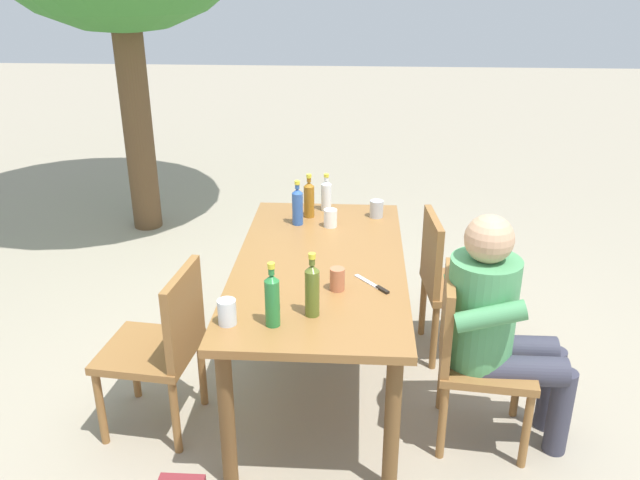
% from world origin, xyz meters
% --- Properties ---
extents(ground_plane, '(24.00, 24.00, 0.00)m').
position_xyz_m(ground_plane, '(0.00, 0.00, 0.00)').
color(ground_plane, gray).
extents(dining_table, '(1.74, 0.88, 0.76)m').
position_xyz_m(dining_table, '(0.00, 0.00, 0.67)').
color(dining_table, olive).
rests_on(dining_table, ground_plane).
extents(chair_near_left, '(0.48, 0.48, 0.87)m').
position_xyz_m(chair_near_left, '(-0.38, -0.74, 0.49)').
color(chair_near_left, olive).
rests_on(chair_near_left, ground_plane).
extents(chair_far_left, '(0.49, 0.49, 0.87)m').
position_xyz_m(chair_far_left, '(-0.40, 0.74, 0.49)').
color(chair_far_left, olive).
rests_on(chair_far_left, ground_plane).
extents(chair_near_right, '(0.48, 0.48, 0.87)m').
position_xyz_m(chair_near_right, '(0.38, -0.74, 0.49)').
color(chair_near_right, olive).
rests_on(chair_near_right, ground_plane).
extents(person_in_white_shirt, '(0.47, 0.61, 1.18)m').
position_xyz_m(person_in_white_shirt, '(-0.39, -0.85, 0.66)').
color(person_in_white_shirt, '#4C935B').
rests_on(person_in_white_shirt, ground_plane).
extents(bottle_amber, '(0.06, 0.06, 0.27)m').
position_xyz_m(bottle_amber, '(0.64, 0.10, 0.87)').
color(bottle_amber, '#996019').
rests_on(bottle_amber, dining_table).
extents(bottle_blue, '(0.06, 0.06, 0.27)m').
position_xyz_m(bottle_blue, '(0.51, 0.16, 0.87)').
color(bottle_blue, '#2D56A3').
rests_on(bottle_blue, dining_table).
extents(bottle_clear, '(0.06, 0.06, 0.24)m').
position_xyz_m(bottle_clear, '(0.76, 0.01, 0.86)').
color(bottle_clear, white).
rests_on(bottle_clear, dining_table).
extents(bottle_green, '(0.06, 0.06, 0.29)m').
position_xyz_m(bottle_green, '(-0.65, 0.16, 0.88)').
color(bottle_green, '#287A38').
rests_on(bottle_green, dining_table).
extents(bottle_olive, '(0.06, 0.06, 0.30)m').
position_xyz_m(bottle_olive, '(-0.56, -0.00, 0.88)').
color(bottle_olive, '#566623').
rests_on(bottle_olive, dining_table).
extents(cup_steel, '(0.08, 0.08, 0.10)m').
position_xyz_m(cup_steel, '(0.66, -0.30, 0.81)').
color(cup_steel, '#B2B7BC').
rests_on(cup_steel, dining_table).
extents(cup_glass, '(0.08, 0.08, 0.11)m').
position_xyz_m(cup_glass, '(-0.65, 0.36, 0.81)').
color(cup_glass, silver).
rests_on(cup_glass, dining_table).
extents(cup_white, '(0.08, 0.08, 0.11)m').
position_xyz_m(cup_white, '(0.48, -0.03, 0.81)').
color(cup_white, white).
rests_on(cup_white, dining_table).
extents(cup_terracotta, '(0.07, 0.07, 0.11)m').
position_xyz_m(cup_terracotta, '(-0.31, -0.10, 0.81)').
color(cup_terracotta, '#BC6B47').
rests_on(cup_terracotta, dining_table).
extents(table_knife, '(0.20, 0.17, 0.01)m').
position_xyz_m(table_knife, '(-0.26, -0.28, 0.76)').
color(table_knife, silver).
rests_on(table_knife, dining_table).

